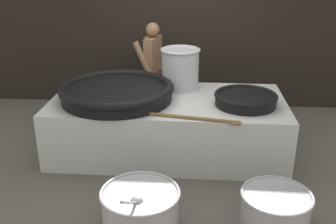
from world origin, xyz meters
TOP-DOWN VIEW (x-y plane):
  - ground_plane at (0.00, 0.00)m, footprint 60.00×60.00m
  - hearth_platform at (0.00, 0.00)m, footprint 3.14×1.52m
  - giant_wok_near at (-0.68, -0.08)m, footprint 1.53×1.53m
  - giant_wok_far at (1.01, -0.16)m, footprint 0.81×0.81m
  - stock_pot at (0.14, 0.47)m, footprint 0.56×0.56m
  - stirring_paddle at (0.24, -0.67)m, footprint 1.46×0.32m
  - cook at (-0.35, 1.28)m, footprint 0.45×0.63m
  - prep_bowl_vegetables at (-0.15, -1.69)m, footprint 0.81×1.06m
  - prep_bowl_meat at (1.22, -1.58)m, footprint 0.72×0.72m

SIDE VIEW (x-z plane):
  - ground_plane at x=0.00m, z-range 0.00..0.00m
  - prep_bowl_meat at x=1.22m, z-range 0.02..0.40m
  - prep_bowl_vegetables at x=-0.15m, z-range -0.14..0.59m
  - hearth_platform at x=0.00m, z-range 0.00..0.77m
  - stirring_paddle at x=0.24m, z-range 0.77..0.81m
  - cook at x=-0.35m, z-range 0.07..1.65m
  - giant_wok_far at x=1.01m, z-range 0.78..0.94m
  - giant_wok_near at x=-0.68m, z-range 0.78..1.00m
  - stock_pot at x=0.14m, z-range 0.78..1.37m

